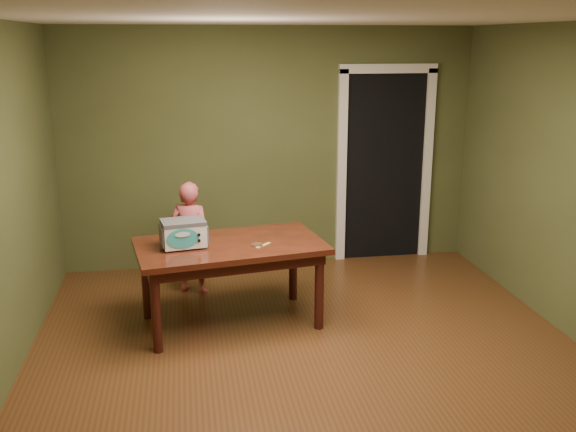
% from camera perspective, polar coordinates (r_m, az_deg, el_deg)
% --- Properties ---
extents(floor, '(5.00, 5.00, 0.00)m').
position_cam_1_polar(floor, '(5.10, 2.44, -13.32)').
color(floor, '#543618').
rests_on(floor, ground).
extents(room_shell, '(4.52, 5.02, 2.61)m').
position_cam_1_polar(room_shell, '(4.54, 2.68, 5.95)').
color(room_shell, '#4B532C').
rests_on(room_shell, ground).
extents(doorway, '(1.10, 0.66, 2.25)m').
position_cam_1_polar(doorway, '(7.63, 7.88, 4.71)').
color(doorway, black).
rests_on(doorway, ground).
extents(dining_table, '(1.72, 1.14, 0.75)m').
position_cam_1_polar(dining_table, '(5.61, -5.16, -3.38)').
color(dining_table, '#34130B').
rests_on(dining_table, floor).
extents(toy_oven, '(0.42, 0.32, 0.24)m').
position_cam_1_polar(toy_oven, '(5.49, -9.28, -1.46)').
color(toy_oven, '#4C4F54').
rests_on(toy_oven, dining_table).
extents(baking_pan, '(0.10, 0.10, 0.02)m').
position_cam_1_polar(baking_pan, '(5.48, -2.76, -2.57)').
color(baking_pan, silver).
rests_on(baking_pan, dining_table).
extents(spatula, '(0.14, 0.15, 0.01)m').
position_cam_1_polar(spatula, '(5.49, -2.21, -2.62)').
color(spatula, '#DECC60').
rests_on(spatula, dining_table).
extents(child, '(0.49, 0.41, 1.14)m').
position_cam_1_polar(child, '(6.38, -8.63, -1.93)').
color(child, '#D2565E').
rests_on(child, floor).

